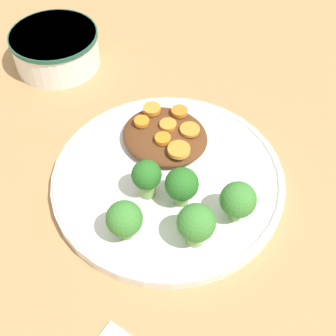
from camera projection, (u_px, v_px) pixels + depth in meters
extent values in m
plane|color=tan|center=(168.00, 183.00, 0.58)|extent=(4.00, 4.00, 0.00)
cylinder|color=white|center=(168.00, 179.00, 0.58)|extent=(0.28, 0.28, 0.01)
torus|color=white|center=(168.00, 176.00, 0.57)|extent=(0.28, 0.28, 0.01)
cylinder|color=white|center=(56.00, 49.00, 0.71)|extent=(0.13, 0.13, 0.05)
cylinder|color=#235B47|center=(53.00, 35.00, 0.69)|extent=(0.13, 0.13, 0.01)
cylinder|color=white|center=(54.00, 39.00, 0.70)|extent=(0.11, 0.11, 0.01)
ellipsoid|color=#5B3319|center=(165.00, 136.00, 0.60)|extent=(0.10, 0.11, 0.02)
cylinder|color=#759E51|center=(126.00, 230.00, 0.51)|extent=(0.02, 0.02, 0.02)
sphere|color=#3D8433|center=(124.00, 219.00, 0.49)|extent=(0.04, 0.04, 0.04)
cylinder|color=#759E51|center=(181.00, 196.00, 0.54)|extent=(0.02, 0.02, 0.02)
sphere|color=#286B23|center=(182.00, 184.00, 0.52)|extent=(0.04, 0.04, 0.04)
cylinder|color=#7FA85B|center=(147.00, 187.00, 0.54)|extent=(0.02, 0.02, 0.03)
sphere|color=#286B23|center=(147.00, 175.00, 0.53)|extent=(0.03, 0.03, 0.03)
cylinder|color=#7FA85B|center=(195.00, 235.00, 0.50)|extent=(0.02, 0.02, 0.02)
sphere|color=#3D8433|center=(196.00, 223.00, 0.49)|extent=(0.04, 0.04, 0.04)
cylinder|color=#7FA85B|center=(236.00, 211.00, 0.52)|extent=(0.01, 0.01, 0.02)
sphere|color=#3D8433|center=(238.00, 200.00, 0.51)|extent=(0.04, 0.04, 0.04)
cylinder|color=orange|center=(179.00, 111.00, 0.61)|extent=(0.02, 0.02, 0.01)
cylinder|color=orange|center=(142.00, 122.00, 0.60)|extent=(0.02, 0.02, 0.01)
cylinder|color=orange|center=(152.00, 109.00, 0.61)|extent=(0.02, 0.02, 0.01)
cylinder|color=orange|center=(190.00, 130.00, 0.59)|extent=(0.03, 0.03, 0.00)
cylinder|color=orange|center=(168.00, 125.00, 0.59)|extent=(0.02, 0.02, 0.00)
cylinder|color=orange|center=(181.00, 151.00, 0.56)|extent=(0.03, 0.03, 0.01)
cylinder|color=orange|center=(163.00, 139.00, 0.58)|extent=(0.02, 0.02, 0.01)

